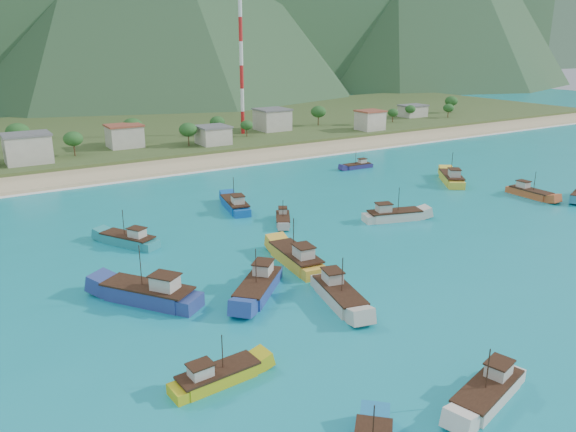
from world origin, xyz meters
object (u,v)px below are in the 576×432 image
boat_10 (150,294)px  boat_14 (451,179)px  boat_9 (339,295)px  boat_24 (258,287)px  boat_16 (235,205)px  radio_tower (241,65)px  boat_25 (217,378)px  boat_22 (296,259)px  boat_23 (357,166)px  boat_21 (129,240)px  boat_7 (488,393)px  boat_5 (530,193)px  boat_17 (393,216)px  boat_18 (283,220)px

boat_10 → boat_14: 83.64m
boat_9 → boat_14: 69.65m
boat_10 → boat_24: bearing=-57.3°
boat_14 → boat_16: size_ratio=1.05×
boat_9 → boat_14: (59.55, 36.13, 0.12)m
radio_tower → boat_25: 143.37m
radio_tower → boat_24: radio_tower is taller
boat_22 → boat_23: boat_22 is taller
boat_25 → boat_23: bearing=129.1°
boat_9 → boat_21: 38.68m
boat_7 → radio_tower: bearing=-33.9°
boat_10 → boat_22: (22.67, 0.61, -0.11)m
radio_tower → boat_5: (18.52, -97.42, -23.20)m
boat_10 → boat_22: bearing=-34.5°
boat_5 → boat_9: size_ratio=0.86×
boat_9 → boat_10: (-20.72, 12.61, 0.22)m
boat_24 → boat_10: bearing=24.7°
boat_5 → boat_14: (-5.20, 17.20, 0.27)m
boat_10 → boat_25: boat_10 is taller
boat_14 → boat_25: boat_14 is taller
boat_10 → boat_16: (27.60, 30.87, -0.23)m
boat_14 → boat_22: (-57.60, -22.91, -0.01)m
boat_5 → boat_17: bearing=-3.8°
boat_5 → boat_22: bearing=6.2°
radio_tower → boat_14: (13.33, -80.22, -22.94)m
boat_16 → boat_25: (-27.78, -51.65, -0.23)m
boat_5 → boat_24: size_ratio=0.93×
boat_25 → boat_9: bearing=106.9°
boat_24 → boat_9: bearing=-178.7°
boat_5 → boat_24: (-72.37, -11.41, 0.19)m
boat_14 → boat_21: size_ratio=1.16×
boat_7 → boat_25: size_ratio=1.15×
boat_10 → boat_25: (-0.19, -20.78, -0.46)m
boat_16 → boat_24: boat_24 is taller
boat_22 → boat_25: boat_22 is taller
boat_5 → boat_17: boat_17 is taller
boat_9 → boat_23: 78.29m
boat_22 → boat_25: 31.30m
radio_tower → boat_5: radio_tower is taller
boat_5 → boat_9: bearing=17.3°
boat_16 → boat_22: boat_22 is taller
radio_tower → boat_7: 149.60m
boat_22 → boat_24: bearing=-143.6°
boat_10 → boat_23: boat_10 is taller
radio_tower → boat_25: (-67.13, -124.52, -23.30)m
boat_18 → boat_24: 30.35m
boat_10 → radio_tower: bearing=21.1°
boat_16 → boat_24: size_ratio=1.08×
boat_7 → boat_10: (-20.35, 36.51, 0.34)m
boat_7 → boat_21: (-16.50, 58.71, 0.02)m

